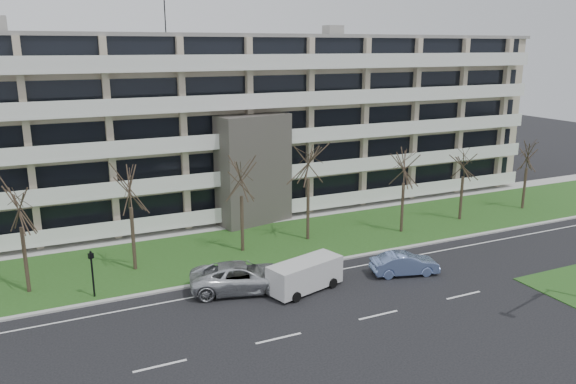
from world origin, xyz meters
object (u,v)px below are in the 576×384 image
silver_pickup (242,277)px  white_van (306,273)px  pedestrian_signal (92,268)px  blue_sedan (405,264)px

silver_pickup → white_van: white_van is taller
silver_pickup → pedestrian_signal: size_ratio=2.15×
silver_pickup → blue_sedan: (10.39, -2.08, -0.15)m
pedestrian_signal → blue_sedan: bearing=-37.6°
blue_sedan → white_van: 6.89m
blue_sedan → silver_pickup: bearing=93.6°
blue_sedan → pedestrian_signal: bearing=90.4°
blue_sedan → white_van: white_van is taller
white_van → blue_sedan: bearing=-20.6°
silver_pickup → blue_sedan: size_ratio=1.43×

